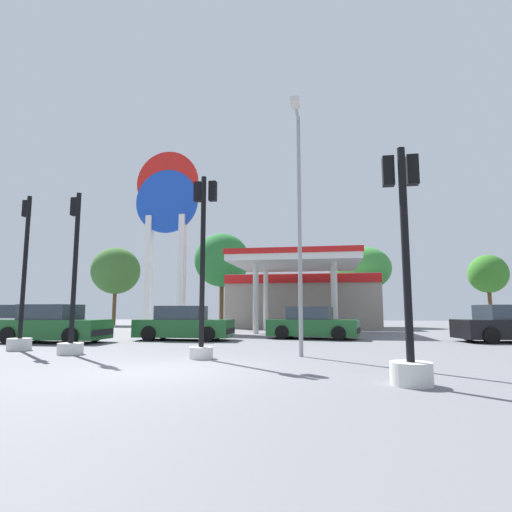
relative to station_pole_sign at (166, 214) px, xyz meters
name	(u,v)px	position (x,y,z in m)	size (l,w,h in m)	color
ground_plane	(166,371)	(7.08, -17.20, -7.69)	(90.00, 90.00, 0.00)	slate
gas_station	(302,297)	(8.79, 4.51, -5.48)	(10.83, 12.71, 4.56)	gray
station_pole_sign	(166,214)	(0.00, 0.00, 0.00)	(4.34, 0.56, 12.07)	white
car_0	(184,325)	(4.37, -8.42, -7.02)	(4.16, 1.96, 1.48)	black
car_1	(313,324)	(9.88, -6.61, -7.04)	(4.26, 2.33, 1.45)	black
car_2	(21,323)	(-4.08, -7.87, -6.99)	(4.54, 2.50, 1.54)	black
car_3	(510,325)	(17.89, -7.33, -7.01)	(4.45, 2.46, 1.51)	black
car_5	(53,325)	(-0.36, -10.64, -7.00)	(4.29, 2.01, 1.52)	black
traffic_signal_0	(22,308)	(0.60, -13.67, -6.34)	(0.75, 0.75, 5.15)	silver
traffic_signal_1	(408,306)	(11.98, -18.15, -6.31)	(0.73, 0.73, 4.31)	silver
traffic_signal_2	(72,307)	(3.01, -14.53, -6.31)	(0.74, 0.74, 4.90)	silver
traffic_signal_3	(203,284)	(7.17, -14.89, -5.66)	(0.65, 0.68, 5.07)	silver
tree_0	(116,271)	(-7.65, 7.66, -3.00)	(4.17, 4.17, 6.74)	brown
tree_1	(222,260)	(1.54, 9.12, -2.07)	(4.79, 4.79, 7.98)	brown
tree_2	(364,269)	(13.51, 8.00, -3.13)	(4.29, 4.29, 6.31)	brown
tree_3	(488,274)	(23.35, 9.94, -3.53)	(3.01, 3.01, 5.71)	brown
corner_streetlamp	(299,207)	(9.81, -14.19, -3.43)	(0.24, 1.48, 7.11)	gray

